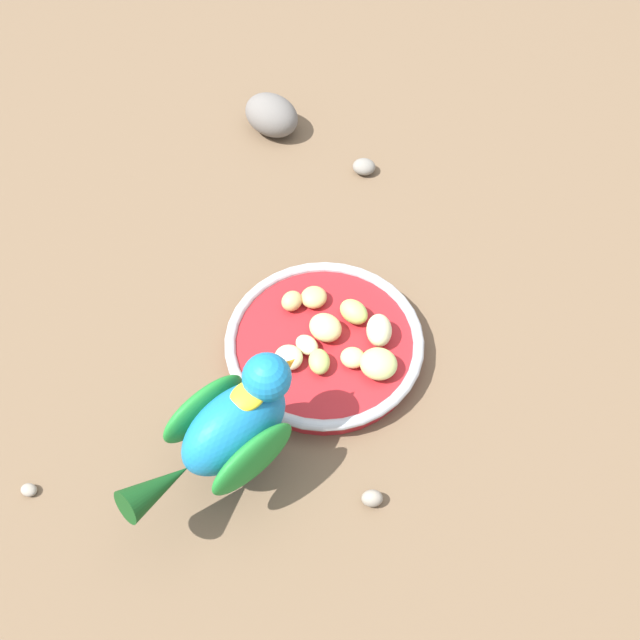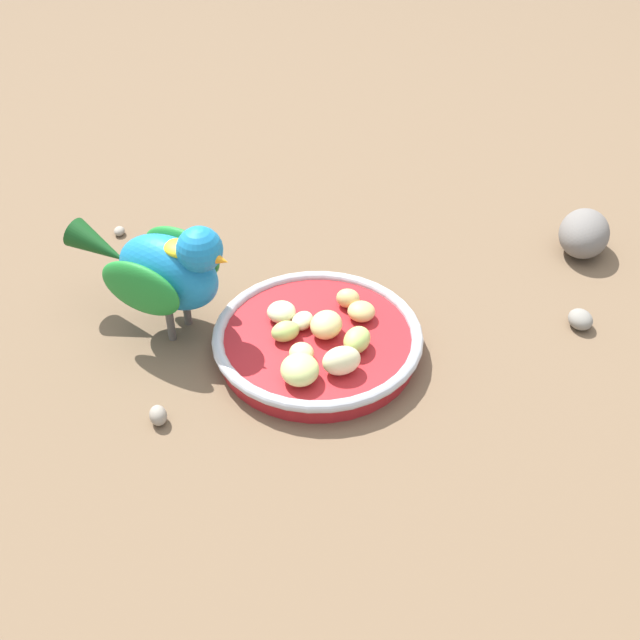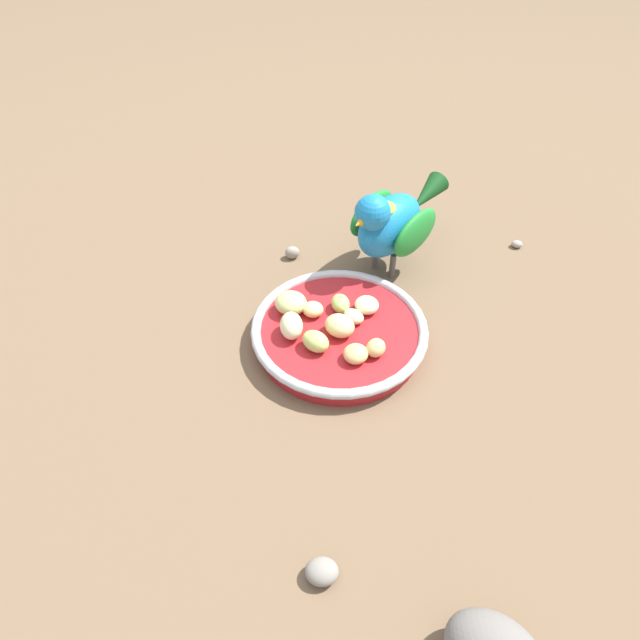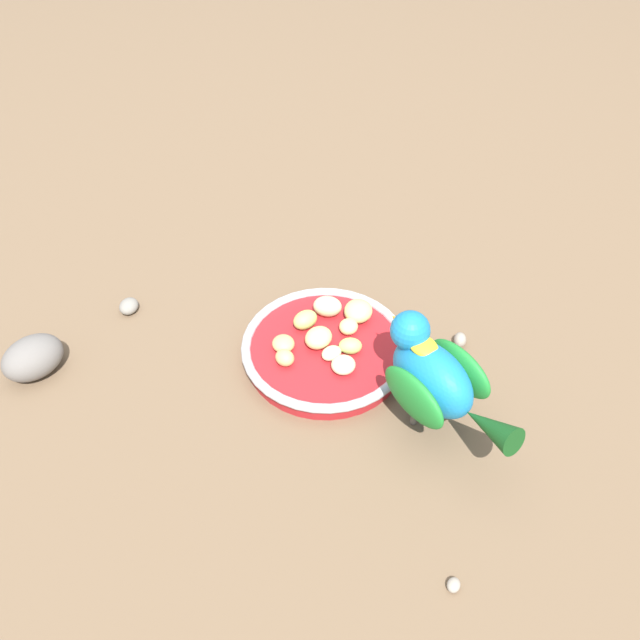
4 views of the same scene
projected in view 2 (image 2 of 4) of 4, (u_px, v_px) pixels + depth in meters
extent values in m
plane|color=brown|center=(324.00, 341.00, 0.85)|extent=(4.00, 4.00, 0.00)
cylinder|color=#AD1E23|center=(318.00, 344.00, 0.83)|extent=(0.21, 0.21, 0.02)
torus|color=#B7BABF|center=(318.00, 335.00, 0.82)|extent=(0.22, 0.22, 0.01)
ellipsoid|color=#E5C67F|center=(301.00, 353.00, 0.79)|extent=(0.02, 0.03, 0.02)
ellipsoid|color=beige|center=(281.00, 312.00, 0.84)|extent=(0.04, 0.04, 0.02)
ellipsoid|color=beige|center=(341.00, 361.00, 0.77)|extent=(0.04, 0.04, 0.03)
ellipsoid|color=tan|center=(361.00, 311.00, 0.84)|extent=(0.04, 0.04, 0.02)
ellipsoid|color=tan|center=(348.00, 298.00, 0.85)|extent=(0.03, 0.03, 0.02)
ellipsoid|color=#B2CC66|center=(357.00, 340.00, 0.80)|extent=(0.04, 0.04, 0.02)
ellipsoid|color=#B2CC66|center=(285.00, 331.00, 0.81)|extent=(0.04, 0.03, 0.02)
ellipsoid|color=beige|center=(302.00, 321.00, 0.83)|extent=(0.03, 0.03, 0.02)
ellipsoid|color=#C6D17A|center=(300.00, 370.00, 0.76)|extent=(0.04, 0.04, 0.03)
ellipsoid|color=#E5C67F|center=(326.00, 325.00, 0.82)|extent=(0.05, 0.05, 0.03)
cylinder|color=#59544C|center=(187.00, 310.00, 0.86)|extent=(0.01, 0.01, 0.04)
cylinder|color=#59544C|center=(171.00, 325.00, 0.84)|extent=(0.01, 0.01, 0.04)
ellipsoid|color=#197AB7|center=(168.00, 272.00, 0.82)|extent=(0.13, 0.12, 0.08)
ellipsoid|color=#1E7F2D|center=(182.00, 252.00, 0.84)|extent=(0.09, 0.07, 0.06)
ellipsoid|color=#1E7F2D|center=(140.00, 289.00, 0.80)|extent=(0.09, 0.07, 0.06)
cone|color=#144719|center=(100.00, 246.00, 0.85)|extent=(0.08, 0.07, 0.05)
sphere|color=#197AB7|center=(200.00, 249.00, 0.78)|extent=(0.06, 0.06, 0.05)
cone|color=orange|center=(219.00, 258.00, 0.77)|extent=(0.03, 0.03, 0.02)
ellipsoid|color=yellow|center=(181.00, 248.00, 0.79)|extent=(0.05, 0.05, 0.01)
ellipsoid|color=slate|center=(584.00, 233.00, 0.96)|extent=(0.09, 0.10, 0.05)
ellipsoid|color=gray|center=(580.00, 319.00, 0.86)|extent=(0.03, 0.03, 0.02)
ellipsoid|color=gray|center=(119.00, 231.00, 1.01)|extent=(0.01, 0.02, 0.01)
ellipsoid|color=gray|center=(158.00, 415.00, 0.75)|extent=(0.02, 0.02, 0.02)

